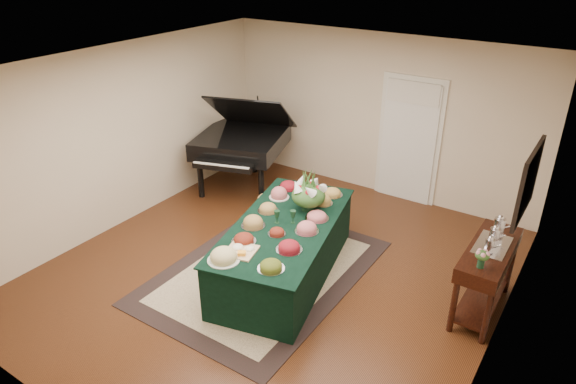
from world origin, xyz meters
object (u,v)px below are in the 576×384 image
Objects in this scene: buffet_table at (285,249)px; mahogany_sideboard at (488,262)px; grand_piano at (242,141)px; floral_centerpiece at (309,192)px.

mahogany_sideboard is at bearing 16.02° from buffet_table.
grand_piano is 1.52× the size of mahogany_sideboard.
grand_piano is at bearing 139.13° from buffet_table.
buffet_table is 1.38× the size of grand_piano.
mahogany_sideboard is at bearing 4.91° from floral_centerpiece.
mahogany_sideboard reaches higher than buffet_table.
floral_centerpiece is 2.56m from grand_piano.
mahogany_sideboard is (2.29, 0.20, -0.36)m from floral_centerpiece.
floral_centerpiece is 0.36× the size of mahogany_sideboard.
grand_piano is (-2.11, 1.82, 0.47)m from buffet_table.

